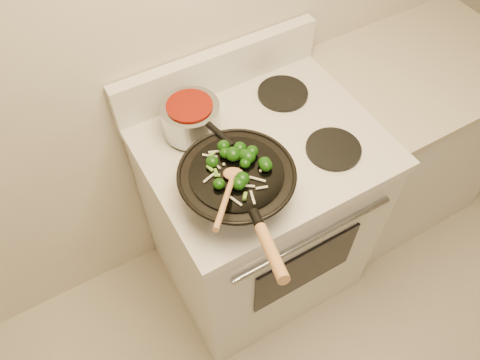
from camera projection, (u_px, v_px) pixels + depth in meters
stove at (257, 213)px, 1.90m from camera, size 0.78×0.67×1.08m
counter_unit at (398, 140)px, 2.16m from camera, size 0.80×0.62×0.91m
wok at (237, 183)px, 1.35m from camera, size 0.34×0.56×0.23m
stirfry at (240, 161)px, 1.32m from camera, size 0.20×0.23×0.04m
wooden_spoon at (229, 189)px, 1.24m from camera, size 0.20×0.23×0.11m
saucepan at (191, 118)px, 1.51m from camera, size 0.19×0.31×0.11m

